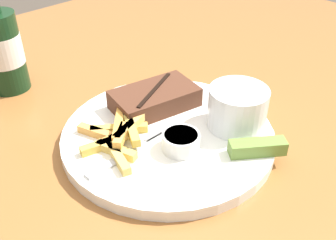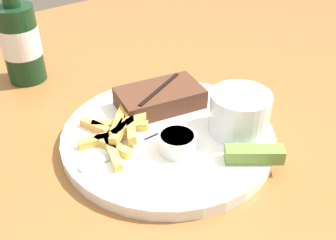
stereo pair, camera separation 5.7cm
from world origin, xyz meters
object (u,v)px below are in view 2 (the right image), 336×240
steak_portion (160,98)px  beer_bottle (20,39)px  dipping_sauce_cup (177,142)px  fork_utensil (119,152)px  pickle_spear (254,154)px  coleslaw_cup (240,111)px  dinner_plate (168,136)px

steak_portion → beer_bottle: beer_bottle is taller
dipping_sauce_cup → fork_utensil: (-0.07, 0.04, -0.01)m
pickle_spear → beer_bottle: bearing=108.1°
pickle_spear → beer_bottle: 0.46m
beer_bottle → fork_utensil: bearing=-88.4°
steak_portion → beer_bottle: (-0.12, 0.25, 0.05)m
coleslaw_cup → dipping_sauce_cup: (-0.10, 0.02, -0.02)m
coleslaw_cup → beer_bottle: size_ratio=0.39×
coleslaw_cup → fork_utensil: 0.18m
dipping_sauce_cup → steak_portion: bearing=65.2°
coleslaw_cup → pickle_spear: coleslaw_cup is taller
pickle_spear → dinner_plate: bearing=112.5°
dinner_plate → steak_portion: bearing=63.0°
dinner_plate → fork_utensil: bearing=178.8°
dipping_sauce_cup → fork_utensil: 0.08m
steak_portion → coleslaw_cup: bearing=-66.9°
coleslaw_cup → dipping_sauce_cup: coleslaw_cup is taller
dinner_plate → coleslaw_cup: coleslaw_cup is taller
coleslaw_cup → fork_utensil: size_ratio=0.65×
fork_utensil → beer_bottle: (-0.01, 0.31, 0.06)m
steak_portion → pickle_spear: (0.02, -0.18, -0.01)m
dipping_sauce_cup → pickle_spear: bearing=-50.1°
beer_bottle → dinner_plate: bearing=-73.7°
dipping_sauce_cup → fork_utensil: bearing=146.9°
dipping_sauce_cup → fork_utensil: size_ratio=0.39×
coleslaw_cup → pickle_spear: size_ratio=1.16×
dipping_sauce_cup → fork_utensil: dipping_sauce_cup is taller
dinner_plate → dipping_sauce_cup: size_ratio=5.97×
dinner_plate → pickle_spear: (0.05, -0.12, 0.02)m
steak_portion → coleslaw_cup: (0.05, -0.12, 0.02)m
fork_utensil → beer_bottle: 0.32m
dinner_plate → dipping_sauce_cup: dipping_sauce_cup is taller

